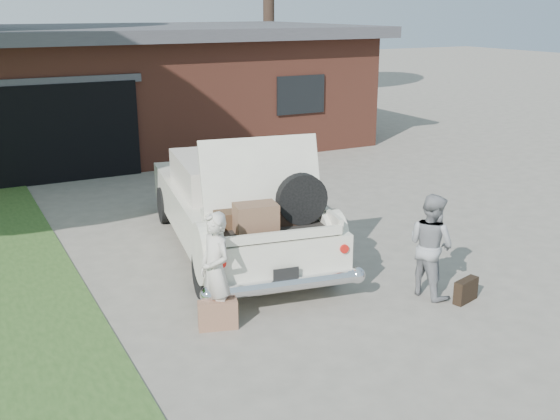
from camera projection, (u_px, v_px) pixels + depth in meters
name	position (u px, v px, depth m)	size (l,w,h in m)	color
ground	(301.00, 299.00, 8.89)	(90.00, 90.00, 0.00)	gray
house	(132.00, 86.00, 18.53)	(12.80, 7.80, 3.30)	brown
sedan	(236.00, 204.00, 10.52)	(2.80, 5.40, 2.10)	beige
woman_left	(215.00, 270.00, 7.96)	(0.53, 0.35, 1.46)	beige
woman_right	(431.00, 245.00, 8.84)	(0.70, 0.54, 1.43)	gray
suitcase_left	(218.00, 315.00, 8.01)	(0.48, 0.15, 0.37)	#96664C
suitcase_right	(466.00, 290.00, 8.77)	(0.41, 0.13, 0.32)	black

